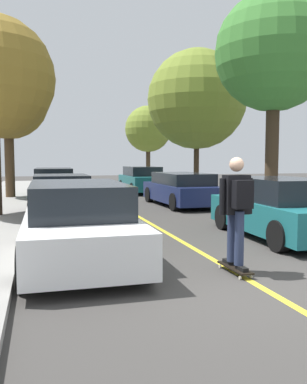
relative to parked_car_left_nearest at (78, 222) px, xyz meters
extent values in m
plane|color=#3D3A38|center=(2.37, -2.19, -0.70)|extent=(80.00, 80.00, 0.00)
cube|color=gold|center=(2.37, 1.81, -0.70)|extent=(0.12, 39.20, 0.01)
cube|color=white|center=(0.00, -0.08, -0.19)|extent=(1.91, 4.32, 0.66)
cube|color=black|center=(0.00, 0.16, 0.43)|extent=(1.67, 2.89, 0.56)
cylinder|color=black|center=(0.86, -1.54, -0.38)|extent=(0.23, 0.64, 0.64)
cylinder|color=black|center=(-0.89, -1.52, -0.38)|extent=(0.23, 0.64, 0.64)
cylinder|color=black|center=(0.89, 1.36, -0.38)|extent=(0.23, 0.64, 0.64)
cylinder|color=black|center=(-0.86, 1.38, -0.38)|extent=(0.23, 0.64, 0.64)
cube|color=navy|center=(0.00, 5.66, -0.20)|extent=(1.90, 4.02, 0.63)
cube|color=black|center=(0.00, 5.76, 0.38)|extent=(1.67, 2.28, 0.53)
cylinder|color=black|center=(0.87, 4.36, -0.38)|extent=(0.22, 0.64, 0.64)
cylinder|color=black|center=(-0.89, 4.37, -0.38)|extent=(0.22, 0.64, 0.64)
cylinder|color=black|center=(0.89, 6.96, -0.38)|extent=(0.22, 0.64, 0.64)
cylinder|color=black|center=(-0.87, 6.97, -0.38)|extent=(0.22, 0.64, 0.64)
cube|color=#196066|center=(0.00, 12.02, -0.17)|extent=(2.01, 4.72, 0.71)
cube|color=black|center=(0.00, 11.94, 0.45)|extent=(1.74, 3.19, 0.53)
cylinder|color=black|center=(0.80, 10.36, -0.38)|extent=(0.24, 0.65, 0.64)
cylinder|color=black|center=(-0.92, 10.42, -0.38)|extent=(0.24, 0.65, 0.64)
cylinder|color=black|center=(0.92, 13.62, -0.38)|extent=(0.24, 0.65, 0.64)
cylinder|color=black|center=(-0.81, 13.68, -0.38)|extent=(0.24, 0.65, 0.64)
cube|color=#196066|center=(4.75, 0.90, -0.18)|extent=(1.91, 4.14, 0.68)
cube|color=black|center=(4.75, 0.91, 0.43)|extent=(1.65, 2.49, 0.54)
cylinder|color=black|center=(3.96, 2.27, -0.38)|extent=(0.24, 0.65, 0.64)
cylinder|color=black|center=(5.62, 2.22, -0.38)|extent=(0.24, 0.65, 0.64)
cylinder|color=black|center=(3.87, -0.42, -0.38)|extent=(0.24, 0.65, 0.64)
cube|color=navy|center=(4.75, 7.74, -0.19)|extent=(1.95, 4.59, 0.67)
cube|color=black|center=(4.75, 7.63, 0.37)|extent=(1.69, 3.06, 0.45)
cylinder|color=black|center=(3.85, 9.29, -0.38)|extent=(0.24, 0.65, 0.64)
cylinder|color=black|center=(5.56, 9.34, -0.38)|extent=(0.24, 0.65, 0.64)
cylinder|color=black|center=(3.94, 6.15, -0.38)|extent=(0.24, 0.65, 0.64)
cylinder|color=black|center=(5.64, 6.19, -0.38)|extent=(0.24, 0.65, 0.64)
cube|color=#196066|center=(4.75, 13.97, -0.14)|extent=(1.86, 4.12, 0.75)
cube|color=black|center=(4.75, 14.07, 0.48)|extent=(1.63, 2.50, 0.49)
cylinder|color=black|center=(3.88, 15.32, -0.38)|extent=(0.23, 0.64, 0.64)
cylinder|color=black|center=(5.59, 15.33, -0.38)|extent=(0.23, 0.64, 0.64)
cylinder|color=black|center=(3.91, 12.61, -0.38)|extent=(0.23, 0.64, 0.64)
cylinder|color=black|center=(5.61, 12.63, -0.38)|extent=(0.23, 0.64, 0.64)
cylinder|color=#4C3823|center=(-1.92, 11.89, 1.11)|extent=(0.42, 0.42, 3.33)
sphere|color=olive|center=(-1.92, 11.89, 3.78)|extent=(3.53, 3.53, 3.53)
cylinder|color=#3D2D1E|center=(6.67, 4.37, 1.49)|extent=(0.43, 0.43, 4.10)
sphere|color=#3D7F33|center=(6.67, 4.37, 4.57)|extent=(3.79, 3.79, 3.79)
cylinder|color=#3D2D1E|center=(6.67, 10.95, 0.93)|extent=(0.25, 0.25, 2.97)
sphere|color=olive|center=(6.67, 10.95, 3.97)|extent=(4.71, 4.71, 4.71)
cylinder|color=#3D2D1E|center=(6.67, 19.92, 0.95)|extent=(0.30, 0.30, 3.01)
sphere|color=olive|center=(6.67, 19.92, 3.22)|extent=(3.19, 3.19, 3.19)
cube|color=black|center=(2.35, -1.53, -0.61)|extent=(0.24, 0.85, 0.02)
cylinder|color=beige|center=(2.25, -1.19, -0.67)|extent=(0.03, 0.06, 0.06)
cylinder|color=beige|center=(2.44, -1.19, -0.67)|extent=(0.03, 0.06, 0.06)
cylinder|color=beige|center=(2.26, -1.87, -0.67)|extent=(0.03, 0.06, 0.06)
cylinder|color=beige|center=(2.45, -1.87, -0.67)|extent=(0.03, 0.06, 0.06)
cube|color=#99999E|center=(2.34, -1.19, -0.63)|extent=(0.10, 0.04, 0.02)
cube|color=#99999E|center=(2.36, -1.87, -0.63)|extent=(0.10, 0.04, 0.02)
cube|color=black|center=(2.34, -1.31, -0.56)|extent=(0.11, 0.26, 0.06)
cube|color=black|center=(2.36, -1.75, -0.56)|extent=(0.11, 0.26, 0.06)
cylinder|color=#283351|center=(2.35, -1.41, -0.11)|extent=(0.15, 0.15, 0.86)
cylinder|color=#283351|center=(2.35, -1.65, -0.11)|extent=(0.15, 0.15, 0.86)
cube|color=black|center=(2.35, -1.53, 0.58)|extent=(0.41, 0.23, 0.63)
sphere|color=tan|center=(2.35, -1.53, 1.05)|extent=(0.23, 0.23, 0.23)
cylinder|color=black|center=(2.10, -1.53, 0.55)|extent=(0.09, 0.09, 0.58)
cylinder|color=black|center=(2.59, -1.52, 0.55)|extent=(0.09, 0.09, 0.58)
cube|color=black|center=(2.35, -1.73, 0.60)|extent=(0.30, 0.19, 0.44)
camera|label=1|loc=(-0.66, -7.35, 1.14)|focal=37.92mm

